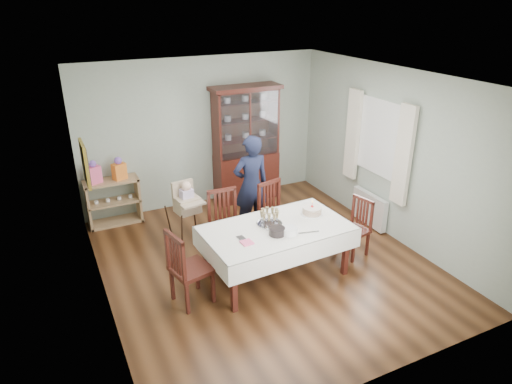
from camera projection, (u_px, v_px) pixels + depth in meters
floor at (264, 262)px, 6.79m from camera, size 5.00×5.00×0.00m
room_shell at (249, 143)px, 6.55m from camera, size 5.00×5.00×5.00m
dining_table at (276, 251)px, 6.34m from camera, size 2.05×1.24×0.76m
china_cabinet at (246, 142)px, 8.51m from camera, size 1.30×0.48×2.18m
sideboard at (114, 202)px, 7.81m from camera, size 0.90×0.38×0.80m
picture_frame at (85, 164)px, 5.91m from camera, size 0.04×0.48×0.58m
window at (380, 138)px, 7.31m from camera, size 0.04×1.02×1.22m
curtain_left at (403, 156)px, 6.82m from camera, size 0.07×0.30×1.55m
curtain_right at (353, 135)px, 7.84m from camera, size 0.07×0.30×1.55m
radiator at (369, 209)px, 7.79m from camera, size 0.10×0.80×0.55m
chair_far_left at (227, 239)px, 6.80m from camera, size 0.50×0.50×1.05m
chair_far_right at (277, 228)px, 7.14m from camera, size 0.56×0.56×1.03m
chair_end_left at (191, 281)px, 5.82m from camera, size 0.55×0.55×1.03m
chair_end_right at (353, 239)px, 6.91m from camera, size 0.48×0.48×0.89m
woman at (251, 185)px, 7.38m from camera, size 0.62×0.41×1.66m
high_chair at (188, 220)px, 7.15m from camera, size 0.54×0.54×1.07m
champagne_tray at (269, 220)px, 6.25m from camera, size 0.36×0.36×0.22m
birthday_cake at (312, 211)px, 6.53m from camera, size 0.32×0.32×0.22m
plate_stack_dark at (277, 231)px, 5.98m from camera, size 0.28×0.28×0.10m
plate_stack_white at (289, 231)px, 6.01m from camera, size 0.23×0.23×0.10m
napkin_stack at (247, 242)px, 5.80m from camera, size 0.15×0.15×0.02m
cutlery at (239, 239)px, 5.88m from camera, size 0.13×0.18×0.01m
cake_knife at (309, 232)px, 6.05m from camera, size 0.28×0.09×0.01m
gift_bag_pink at (94, 173)px, 7.47m from camera, size 0.25×0.20×0.39m
gift_bag_orange at (119, 169)px, 7.63m from camera, size 0.25×0.21×0.39m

